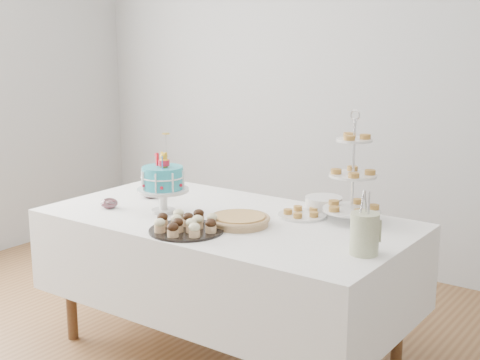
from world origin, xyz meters
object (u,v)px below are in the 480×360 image
Objects in this scene: cupcake_tray at (186,223)px; jam_bowl_b at (151,193)px; table at (226,258)px; plate_stack at (324,204)px; pie at (239,220)px; pastry_plate at (302,214)px; birthday_cake at (163,191)px; utensil_pitcher at (365,232)px; tiered_stand at (353,176)px; jam_bowl_a at (109,203)px.

cupcake_tray is 0.72m from jam_bowl_b.
plate_stack is (0.35, 0.40, 0.27)m from table.
plate_stack is at bearing 66.33° from pie.
jam_bowl_b reaches higher than table.
plate_stack is 0.78× the size of pastry_plate.
plate_stack reaches higher than jam_bowl_b.
jam_bowl_b is (-0.27, 0.19, -0.08)m from birthday_cake.
table is at bearing -131.58° from plate_stack.
pastry_plate is 2.34× the size of jam_bowl_b.
utensil_pitcher reaches higher than jam_bowl_b.
pie is (0.47, 0.04, -0.09)m from birthday_cake.
plate_stack is at bearing 58.62° from birthday_cake.
tiered_stand is 2.02× the size of utensil_pitcher.
table is 7.55× the size of pastry_plate.
pastry_plate is 0.90× the size of utensil_pitcher.
jam_bowl_b is (-1.17, -0.23, -0.21)m from tiered_stand.
pastry_plate is at bearing 120.25° from utensil_pitcher.
cupcake_tray is at bearing -132.74° from tiered_stand.
pie is at bearing -138.11° from tiered_stand.
cupcake_tray is at bearing -121.60° from pie.
jam_bowl_a is at bearing 171.87° from cupcake_tray.
birthday_cake is 1.17m from utensil_pitcher.
plate_stack is 0.70× the size of utensil_pitcher.
jam_bowl_b is at bearing 85.65° from jam_bowl_a.
plate_stack is (0.68, 0.52, -0.08)m from birthday_cake.
pie is 0.78m from jam_bowl_a.
jam_bowl_b is at bearing 147.15° from utensil_pitcher.
pie is at bearing 10.86° from jam_bowl_a.
birthday_cake is at bearing 154.71° from utensil_pitcher.
pastry_plate is (0.32, 0.55, -0.02)m from cupcake_tray.
plate_stack reaches higher than pie.
birthday_cake is 2.14× the size of plate_stack.
jam_bowl_a is (-0.30, -0.11, -0.09)m from birthday_cake.
cupcake_tray is 0.64× the size of tiered_stand.
table is 5.27× the size of cupcake_tray.
cupcake_tray is 3.35× the size of jam_bowl_b.
table is 0.66m from jam_bowl_b.
tiered_stand is at bearing 97.44° from utensil_pitcher.
birthday_cake is 1.37× the size of pie.
utensil_pitcher is (1.17, -0.01, -0.01)m from birthday_cake.
pastry_plate is at bearing 50.08° from birthday_cake.
tiered_stand reaches higher than cupcake_tray.
cupcake_tray is at bearing -10.09° from birthday_cake.
pie is 1.22× the size of pastry_plate.
plate_stack is at bearing 32.75° from jam_bowl_a.
birthday_cake reaches higher than jam_bowl_b.
birthday_cake is at bearing -154.95° from tiered_stand.
table is at bearing 89.59° from cupcake_tray.
pie is 0.61m from tiered_stand.
pastry_plate is (-0.25, -0.06, -0.22)m from tiered_stand.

